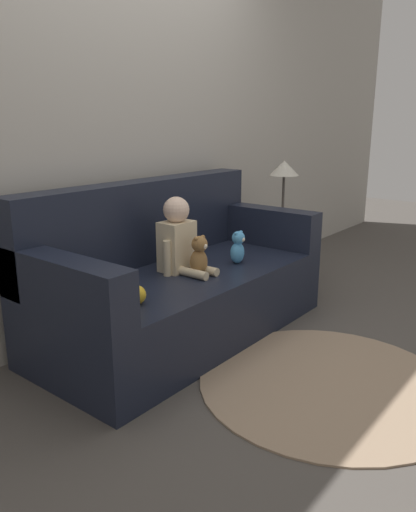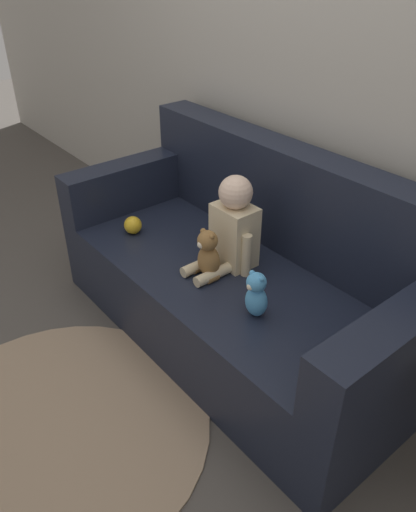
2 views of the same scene
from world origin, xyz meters
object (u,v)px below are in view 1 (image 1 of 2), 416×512
object	(u,v)px
side_table	(283,194)
person_baby	(178,239)
couch	(177,282)
teddy_bear_brown	(199,257)
plush_toy_side	(238,247)
toy_ball	(137,295)

from	to	relation	value
side_table	person_baby	bearing A→B (deg)	-179.06
couch	teddy_bear_brown	distance (m)	0.28
plush_toy_side	teddy_bear_brown	bearing A→B (deg)	175.24
person_baby	teddy_bear_brown	world-z (taller)	person_baby
teddy_bear_brown	toy_ball	bearing A→B (deg)	-173.92
person_baby	teddy_bear_brown	bearing A→B (deg)	-86.52
couch	plush_toy_side	bearing A→B (deg)	-35.93
toy_ball	couch	bearing A→B (deg)	24.43
couch	toy_ball	size ratio (longest dim) A/B	20.16
person_baby	teddy_bear_brown	distance (m)	0.17
person_baby	toy_ball	xyz separation A→B (m)	(-0.53, -0.20, -0.14)
side_table	couch	bearing A→B (deg)	178.51
couch	side_table	world-z (taller)	side_table
teddy_bear_brown	toy_ball	xyz separation A→B (m)	(-0.54, -0.06, -0.06)
couch	plush_toy_side	xyz separation A→B (m)	(0.31, -0.22, 0.19)
person_baby	plush_toy_side	distance (m)	0.39
side_table	teddy_bear_brown	bearing A→B (deg)	-172.03
couch	side_table	bearing A→B (deg)	-1.49
teddy_bear_brown	person_baby	bearing A→B (deg)	93.48
toy_ball	plush_toy_side	bearing A→B (deg)	1.94
teddy_bear_brown	couch	bearing A→B (deg)	83.22
side_table	toy_ball	bearing A→B (deg)	-172.62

